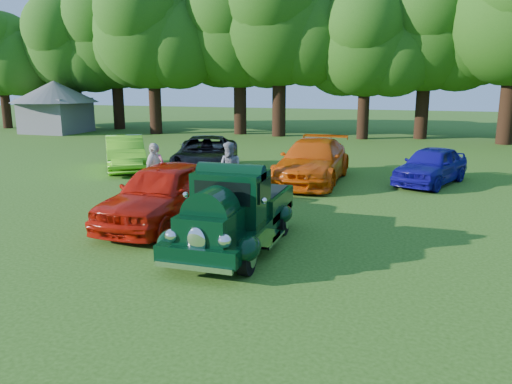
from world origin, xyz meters
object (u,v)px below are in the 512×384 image
(back_car_blue, at_px, (431,165))
(spectator_pink, at_px, (156,169))
(back_car_orange, at_px, (313,161))
(spectator_white, at_px, (154,171))
(back_car_black, at_px, (206,155))
(spectator_grey, at_px, (230,170))
(red_convertible, at_px, (164,193))
(back_car_lime, at_px, (125,153))
(hero_pickup, at_px, (235,214))
(gazebo, at_px, (55,101))

(back_car_blue, relative_size, spectator_pink, 2.39)
(back_car_orange, height_order, spectator_white, spectator_white)
(back_car_black, height_order, back_car_orange, back_car_orange)
(back_car_orange, distance_m, spectator_grey, 4.01)
(red_convertible, xyz_separation_m, spectator_grey, (0.61, 3.63, 0.09))
(back_car_black, xyz_separation_m, back_car_orange, (4.72, -0.49, 0.04))
(back_car_lime, relative_size, back_car_orange, 0.80)
(hero_pickup, bearing_deg, gazebo, 136.21)
(hero_pickup, height_order, spectator_pink, hero_pickup)
(back_car_black, xyz_separation_m, spectator_pink, (-0.05, -4.34, 0.10))
(hero_pickup, relative_size, back_car_blue, 1.14)
(spectator_grey, distance_m, spectator_white, 2.55)
(red_convertible, distance_m, gazebo, 28.01)
(back_car_black, relative_size, back_car_blue, 1.33)
(back_car_black, bearing_deg, back_car_orange, -24.57)
(back_car_lime, relative_size, spectator_white, 2.41)
(gazebo, bearing_deg, back_car_black, -35.14)
(red_convertible, bearing_deg, back_car_black, 105.80)
(gazebo, bearing_deg, spectator_white, -44.13)
(hero_pickup, bearing_deg, spectator_pink, 135.45)
(red_convertible, height_order, gazebo, gazebo)
(hero_pickup, height_order, spectator_grey, hero_pickup)
(spectator_pink, xyz_separation_m, spectator_grey, (2.58, 0.50, 0.05))
(red_convertible, xyz_separation_m, spectator_white, (-1.70, 2.55, 0.09))
(back_car_blue, bearing_deg, back_car_black, -154.70)
(spectator_pink, distance_m, spectator_grey, 2.63)
(back_car_black, bearing_deg, spectator_white, -106.21)
(spectator_white, xyz_separation_m, gazebo, (-17.91, 17.38, 1.46))
(spectator_grey, distance_m, gazebo, 26.02)
(back_car_lime, relative_size, spectator_pink, 2.57)
(back_car_blue, bearing_deg, back_car_lime, -154.18)
(back_car_black, distance_m, back_car_blue, 9.15)
(spectator_pink, bearing_deg, red_convertible, -60.50)
(back_car_orange, relative_size, gazebo, 0.89)
(spectator_pink, bearing_deg, spectator_white, -68.03)
(back_car_lime, height_order, back_car_blue, back_car_lime)
(back_car_lime, bearing_deg, back_car_black, -29.69)
(spectator_grey, height_order, gazebo, gazebo)
(spectator_white, bearing_deg, red_convertible, -150.73)
(hero_pickup, distance_m, back_car_black, 9.90)
(back_car_lime, distance_m, spectator_grey, 7.23)
(red_convertible, relative_size, spectator_pink, 2.82)
(back_car_lime, xyz_separation_m, spectator_pink, (3.73, -4.03, 0.14))
(red_convertible, height_order, back_car_orange, red_convertible)
(hero_pickup, distance_m, spectator_grey, 5.36)
(back_car_lime, distance_m, back_car_orange, 8.51)
(back_car_orange, bearing_deg, gazebo, 150.63)
(back_car_blue, distance_m, spectator_white, 10.43)
(gazebo, bearing_deg, back_car_blue, -24.07)
(back_car_lime, xyz_separation_m, spectator_grey, (6.31, -3.53, 0.19))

